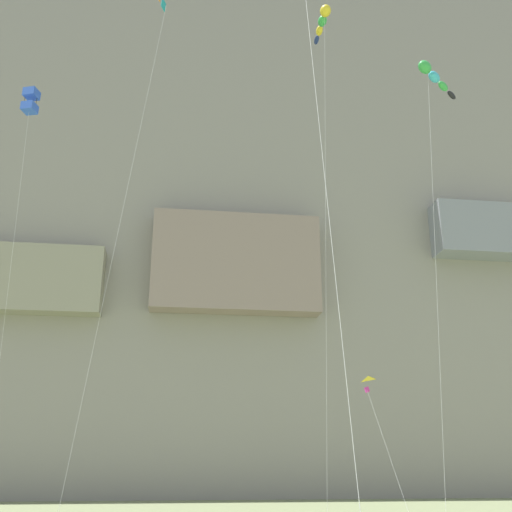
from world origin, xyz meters
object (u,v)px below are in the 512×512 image
object	(u,v)px
kite_windsock_far_left	(323,21)
kite_box_high_left	(30,102)
kite_delta_upper_left	(363,393)
kite_windsock_high_right	(433,77)

from	to	relation	value
kite_windsock_far_left	kite_box_high_left	size ratio (longest dim) A/B	1.41
kite_delta_upper_left	kite_box_high_left	bearing A→B (deg)	-175.18
kite_windsock_high_right	kite_windsock_far_left	bearing A→B (deg)	132.86
kite_windsock_far_left	kite_box_high_left	bearing A→B (deg)	-172.35
kite_windsock_far_left	kite_box_high_left	xyz separation A→B (m)	(-19.44, -2.61, -10.55)
kite_windsock_high_right	kite_windsock_far_left	distance (m)	11.71
kite_windsock_high_right	kite_windsock_far_left	size ratio (longest dim) A/B	0.75
kite_windsock_high_right	kite_delta_upper_left	size ratio (longest dim) A/B	3.61
kite_windsock_far_left	kite_delta_upper_left	distance (m)	27.66
kite_windsock_high_right	kite_windsock_far_left	world-z (taller)	kite_windsock_far_left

